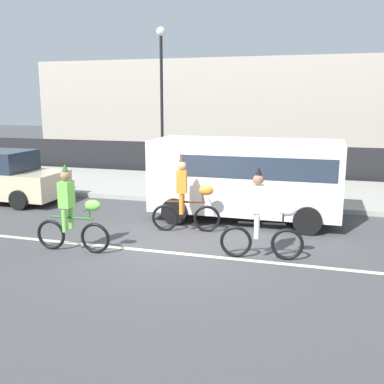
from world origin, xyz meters
name	(u,v)px	position (x,y,z in m)	size (l,w,h in m)	color
ground_plane	(168,245)	(0.00, 0.00, 0.00)	(80.00, 80.00, 0.00)	#424244
road_centre_line	(161,252)	(0.00, -0.50, 0.00)	(36.00, 0.14, 0.01)	beige
sidewalk_curb	(227,188)	(0.00, 6.50, 0.07)	(60.00, 5.00, 0.15)	#9E9B93
fence_line	(241,161)	(0.00, 9.40, 0.70)	(40.00, 0.08, 1.40)	black
building_backdrop	(289,109)	(1.27, 18.00, 2.68)	(28.00, 8.00, 5.36)	#B2A899
parade_cyclist_lime	(72,214)	(-1.82, -0.98, 0.84)	(1.72, 0.50, 1.92)	black
parade_cyclist_orange	(186,198)	(0.08, 1.16, 0.84)	(1.70, 0.54, 1.92)	black
parade_cyclist_zebra	(263,219)	(2.16, -0.30, 0.84)	(1.72, 0.50, 1.92)	black
parked_van_white	(249,174)	(1.37, 2.70, 1.28)	(5.00, 2.22, 2.18)	white
parked_car_beige	(1,177)	(-6.66, 2.75, 0.78)	(4.10, 1.92, 1.64)	beige
street_lamp_post	(161,80)	(-3.06, 8.09, 3.99)	(0.36, 0.36, 5.86)	black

